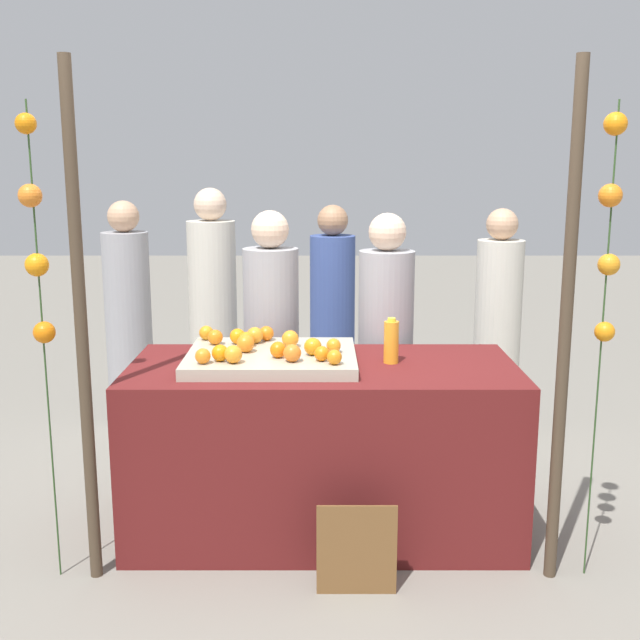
{
  "coord_description": "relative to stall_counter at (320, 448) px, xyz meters",
  "views": [
    {
      "loc": [
        -0.01,
        -3.82,
        1.91
      ],
      "look_at": [
        0.0,
        0.15,
        1.09
      ],
      "focal_mm": 43.66,
      "sensor_mm": 36.0,
      "label": 1
    }
  ],
  "objects": [
    {
      "name": "orange_11",
      "position": [
        -0.63,
        0.3,
        0.55
      ],
      "size": [
        0.08,
        0.08,
        0.08
      ],
      "primitive_type": "sphere",
      "color": "orange",
      "rests_on": "orange_tray"
    },
    {
      "name": "orange_1",
      "position": [
        -0.17,
        0.13,
        0.55
      ],
      "size": [
        0.09,
        0.09,
        0.09
      ],
      "primitive_type": "sphere",
      "color": "orange",
      "rests_on": "orange_tray"
    },
    {
      "name": "orange_16",
      "position": [
        0.05,
        0.01,
        0.54
      ],
      "size": [
        0.07,
        0.07,
        0.07
      ],
      "primitive_type": "sphere",
      "color": "orange",
      "rests_on": "orange_tray"
    },
    {
      "name": "orange_tray",
      "position": [
        -0.26,
        0.02,
        0.48
      ],
      "size": [
        0.85,
        0.68,
        0.06
      ],
      "primitive_type": "cube",
      "color": "#B2AD99",
      "rests_on": "stall_counter"
    },
    {
      "name": "orange_3",
      "position": [
        -0.43,
        -0.2,
        0.55
      ],
      "size": [
        0.09,
        0.09,
        0.09
      ],
      "primitive_type": "sphere",
      "color": "orange",
      "rests_on": "orange_tray"
    },
    {
      "name": "orange_7",
      "position": [
        -0.22,
        -0.09,
        0.55
      ],
      "size": [
        0.08,
        0.08,
        0.08
      ],
      "primitive_type": "sphere",
      "color": "orange",
      "rests_on": "orange_tray"
    },
    {
      "name": "vendor_left",
      "position": [
        -0.3,
        0.68,
        0.31
      ],
      "size": [
        0.33,
        0.33,
        1.63
      ],
      "color": "#99999E",
      "rests_on": "ground_plane"
    },
    {
      "name": "orange_13",
      "position": [
        -0.4,
        0.14,
        0.55
      ],
      "size": [
        0.08,
        0.08,
        0.08
      ],
      "primitive_type": "sphere",
      "color": "orange",
      "rests_on": "orange_tray"
    },
    {
      "name": "orange_4",
      "position": [
        -0.36,
        0.22,
        0.55
      ],
      "size": [
        0.09,
        0.09,
        0.09
      ],
      "primitive_type": "sphere",
      "color": "orange",
      "rests_on": "orange_tray"
    },
    {
      "name": "ground_plane",
      "position": [
        0.0,
        0.0,
        -0.45
      ],
      "size": [
        24.0,
        24.0,
        0.0
      ],
      "primitive_type": "plane",
      "color": "gray"
    },
    {
      "name": "orange_8",
      "position": [
        -0.05,
        -0.04,
        0.55
      ],
      "size": [
        0.09,
        0.09,
        0.09
      ],
      "primitive_type": "sphere",
      "color": "orange",
      "rests_on": "orange_tray"
    },
    {
      "name": "orange_15",
      "position": [
        -0.57,
        0.19,
        0.55
      ],
      "size": [
        0.08,
        0.08,
        0.08
      ],
      "primitive_type": "sphere",
      "color": "orange",
      "rests_on": "orange_tray"
    },
    {
      "name": "stall_counter",
      "position": [
        0.0,
        0.0,
        0.0
      ],
      "size": [
        1.97,
        0.89,
        0.89
      ],
      "primitive_type": "cube",
      "color": "#5B1919",
      "rests_on": "ground_plane"
    },
    {
      "name": "orange_6",
      "position": [
        -0.01,
        -0.16,
        0.54
      ],
      "size": [
        0.07,
        0.07,
        0.07
      ],
      "primitive_type": "sphere",
      "color": "orange",
      "rests_on": "orange_tray"
    },
    {
      "name": "juice_bottle",
      "position": [
        0.35,
        0.04,
        0.56
      ],
      "size": [
        0.08,
        0.08,
        0.23
      ],
      "color": "orange",
      "rests_on": "stall_counter"
    },
    {
      "name": "crowd_person_3",
      "position": [
        0.07,
        1.67,
        0.3
      ],
      "size": [
        0.32,
        0.32,
        1.61
      ],
      "color": "#384C8C",
      "rests_on": "ground_plane"
    },
    {
      "name": "canopy_post_left",
      "position": [
        -1.06,
        -0.48,
        0.72
      ],
      "size": [
        0.06,
        0.06,
        2.34
      ],
      "primitive_type": "cylinder",
      "color": "#473828",
      "rests_on": "ground_plane"
    },
    {
      "name": "orange_10",
      "position": [
        -0.39,
        0.02,
        0.55
      ],
      "size": [
        0.09,
        0.09,
        0.09
      ],
      "primitive_type": "sphere",
      "color": "orange",
      "rests_on": "orange_tray"
    },
    {
      "name": "orange_14",
      "position": [
        -0.15,
        -0.17,
        0.55
      ],
      "size": [
        0.09,
        0.09,
        0.09
      ],
      "primitive_type": "sphere",
      "color": "orange",
      "rests_on": "orange_tray"
    },
    {
      "name": "crowd_person_1",
      "position": [
        -1.39,
        1.64,
        0.32
      ],
      "size": [
        0.33,
        0.33,
        1.64
      ],
      "color": "#99999E",
      "rests_on": "ground_plane"
    },
    {
      "name": "crowd_person_2",
      "position": [
        1.22,
        1.45,
        0.3
      ],
      "size": [
        0.32,
        0.32,
        1.59
      ],
      "color": "beige",
      "rests_on": "ground_plane"
    },
    {
      "name": "chalkboard_sign",
      "position": [
        0.15,
        -0.63,
        -0.24
      ],
      "size": [
        0.36,
        0.03,
        0.44
      ],
      "color": "brown",
      "rests_on": "ground_plane"
    },
    {
      "name": "crowd_person_0",
      "position": [
        -0.79,
        1.7,
        0.35
      ],
      "size": [
        0.35,
        0.35,
        1.72
      ],
      "color": "beige",
      "rests_on": "ground_plane"
    },
    {
      "name": "orange_9",
      "position": [
        0.05,
        -0.22,
        0.54
      ],
      "size": [
        0.07,
        0.07,
        0.07
      ],
      "primitive_type": "sphere",
      "color": "orange",
      "rests_on": "orange_tray"
    },
    {
      "name": "orange_5",
      "position": [
        -0.3,
        0.28,
        0.55
      ],
      "size": [
        0.08,
        0.08,
        0.08
      ],
      "primitive_type": "sphere",
      "color": "orange",
      "rests_on": "orange_tray"
    },
    {
      "name": "orange_12",
      "position": [
        -0.5,
        -0.16,
        0.55
      ],
      "size": [
        0.08,
        0.08,
        0.08
      ],
      "primitive_type": "sphere",
      "color": "orange",
      "rests_on": "orange_tray"
    },
    {
      "name": "garland_strand_left",
      "position": [
        -1.24,
        -0.48,
        1.12
      ],
      "size": [
        0.12,
        0.11,
        2.16
      ],
      "color": "#2D4C23",
      "rests_on": "ground_plane"
    },
    {
      "name": "orange_0",
      "position": [
        -0.58,
        -0.21,
        0.54
      ],
      "size": [
        0.08,
        0.08,
        0.08
      ],
      "primitive_type": "sphere",
      "color": "orange",
      "rests_on": "orange_tray"
    },
    {
      "name": "orange_2",
      "position": [
        -0.45,
        0.2,
        0.55
      ],
      "size": [
        0.08,
        0.08,
        0.08
      ],
      "primitive_type": "sphere",
      "color": "orange",
      "rests_on": "orange_tray"
    },
    {
      "name": "garland_strand_right",
      "position": [
        1.23,
        -0.47,
        1.19
      ],
      "size": [
        0.12,
        0.11,
        2.16
      ],
      "color": "#2D4C23",
      "rests_on": "ground_plane"
    },
    {
      "name": "canopy_post_right",
      "position": [
        1.06,
        -0.48,
        0.72
      ],
      "size": [
        0.06,
        0.06,
        2.34
      ],
      "primitive_type": "cylinder",
      "color": "#473828",
      "rests_on": "ground_plane"
    },
    {
      "name": "vendor_right",
      "position": [
        0.37,
        0.65,
        0.31
      ],
      "size": [
        0.32,
        0.32,
        1.62
      ],
      "color": "#99999E",
      "rests_on": "ground_plane"
    }
  ]
}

